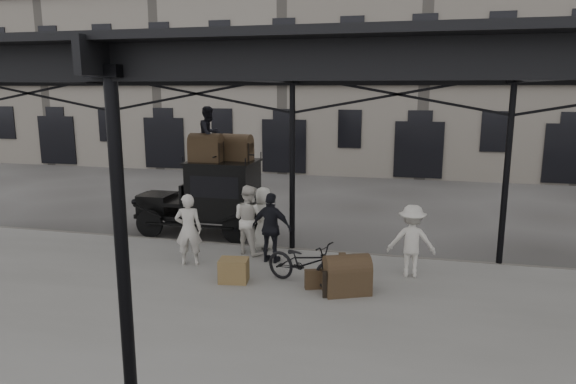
% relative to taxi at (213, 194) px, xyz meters
% --- Properties ---
extents(ground, '(120.00, 120.00, 0.00)m').
position_rel_taxi_xyz_m(ground, '(2.61, -3.19, -1.20)').
color(ground, '#383533').
rests_on(ground, ground).
extents(platform, '(28.00, 8.00, 0.15)m').
position_rel_taxi_xyz_m(platform, '(2.61, -5.19, -1.13)').
color(platform, slate).
rests_on(platform, ground).
extents(canopy, '(22.50, 9.00, 4.74)m').
position_rel_taxi_xyz_m(canopy, '(2.61, -4.91, 3.39)').
color(canopy, black).
rests_on(canopy, ground).
extents(building_frontage, '(64.00, 8.00, 14.00)m').
position_rel_taxi_xyz_m(building_frontage, '(2.61, 14.81, 5.80)').
color(building_frontage, slate).
rests_on(building_frontage, ground).
extents(taxi, '(3.65, 1.55, 2.18)m').
position_rel_taxi_xyz_m(taxi, '(0.00, 0.00, 0.00)').
color(taxi, black).
rests_on(taxi, ground).
extents(porter_left, '(0.71, 0.56, 1.68)m').
position_rel_taxi_xyz_m(porter_left, '(0.56, -2.98, -0.21)').
color(porter_left, '#BCB5AC').
rests_on(porter_left, platform).
extents(porter_midleft, '(1.03, 0.94, 1.73)m').
position_rel_taxi_xyz_m(porter_midleft, '(1.66, -1.85, -0.19)').
color(porter_midleft, silver).
rests_on(porter_midleft, platform).
extents(porter_centre, '(0.93, 0.84, 1.60)m').
position_rel_taxi_xyz_m(porter_centre, '(1.90, -1.39, -0.25)').
color(porter_centre, beige).
rests_on(porter_centre, platform).
extents(porter_official, '(1.02, 0.53, 1.66)m').
position_rel_taxi_xyz_m(porter_official, '(2.38, -2.35, -0.22)').
color(porter_official, black).
rests_on(porter_official, platform).
extents(porter_right, '(1.05, 0.64, 1.59)m').
position_rel_taxi_xyz_m(porter_right, '(5.57, -2.54, -0.26)').
color(porter_right, beige).
rests_on(porter_right, platform).
extents(bicycle, '(1.92, 1.26, 0.96)m').
position_rel_taxi_xyz_m(bicycle, '(3.42, -3.58, -0.58)').
color(bicycle, black).
rests_on(bicycle, platform).
extents(porter_roof, '(0.78, 0.88, 1.52)m').
position_rel_taxi_xyz_m(porter_roof, '(-0.03, -0.10, 1.74)').
color(porter_roof, black).
rests_on(porter_roof, taxi).
extents(steamer_trunk_roof_near, '(0.90, 0.55, 0.66)m').
position_rel_taxi_xyz_m(steamer_trunk_roof_near, '(-0.08, -0.25, 1.30)').
color(steamer_trunk_roof_near, '#402D1D').
rests_on(steamer_trunk_roof_near, taxi).
extents(steamer_trunk_roof_far, '(0.90, 0.62, 0.62)m').
position_rel_taxi_xyz_m(steamer_trunk_roof_far, '(0.67, 0.20, 1.29)').
color(steamer_trunk_roof_far, '#402D1D').
rests_on(steamer_trunk_roof_far, taxi).
extents(steamer_trunk_platform, '(1.05, 0.87, 0.66)m').
position_rel_taxi_xyz_m(steamer_trunk_platform, '(4.34, -3.82, -0.72)').
color(steamer_trunk_platform, '#402D1D').
rests_on(steamer_trunk_platform, platform).
extents(wicker_hamper, '(0.66, 0.53, 0.50)m').
position_rel_taxi_xyz_m(wicker_hamper, '(1.93, -3.77, -0.80)').
color(wicker_hamper, brown).
rests_on(wicker_hamper, platform).
extents(suitcase_upright, '(0.33, 0.62, 0.45)m').
position_rel_taxi_xyz_m(suitcase_upright, '(4.17, -2.91, -0.83)').
color(suitcase_upright, '#402D1D').
rests_on(suitcase_upright, platform).
extents(suitcase_flat, '(0.62, 0.34, 0.40)m').
position_rel_taxi_xyz_m(suitcase_flat, '(3.76, -3.71, -0.85)').
color(suitcase_flat, '#402D1D').
rests_on(suitcase_flat, platform).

